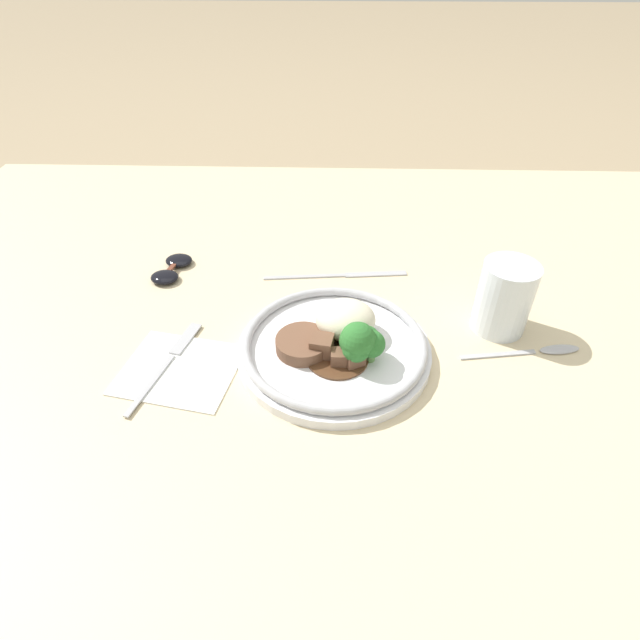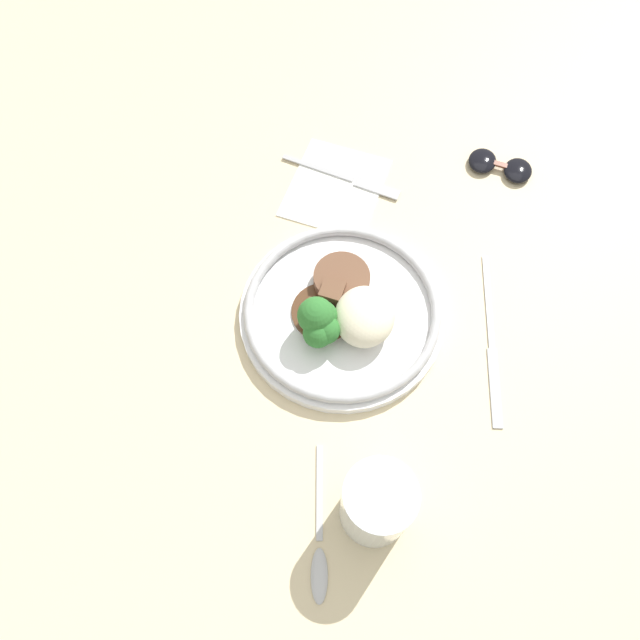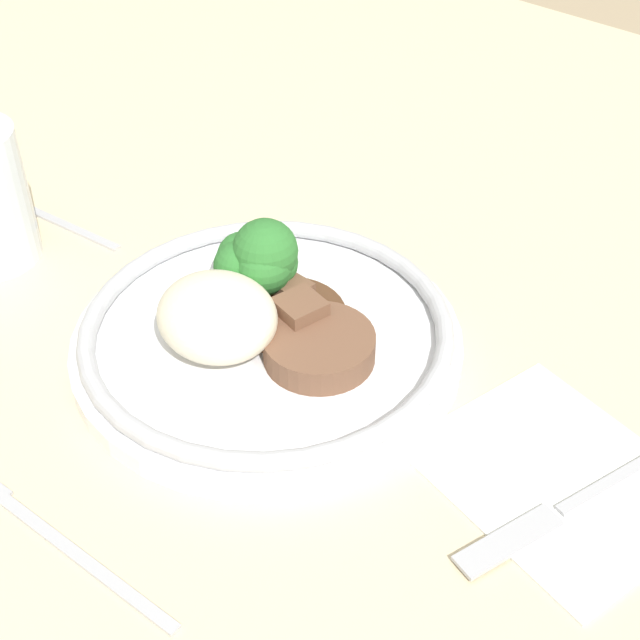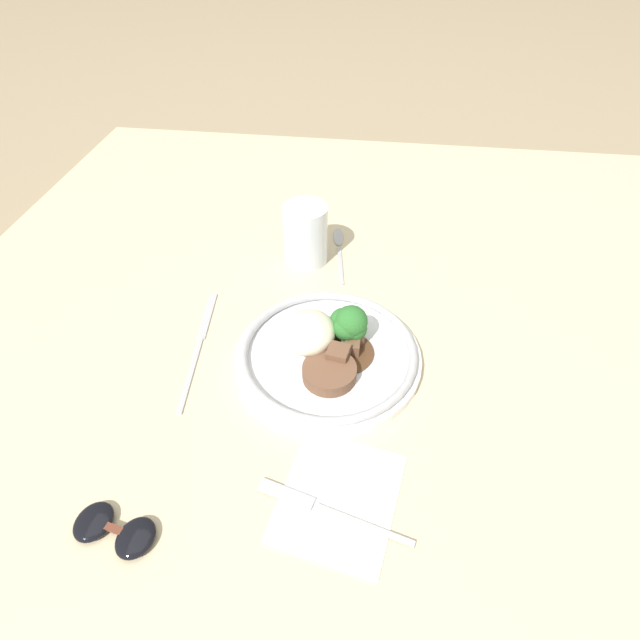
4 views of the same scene
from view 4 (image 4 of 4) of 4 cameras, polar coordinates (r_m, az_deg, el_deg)
name	(u,v)px [view 4 (image 4 of 4)]	position (r m, az deg, el deg)	size (l,w,h in m)	color
ground_plane	(336,398)	(0.71, 1.85, -8.92)	(8.00, 8.00, 0.00)	#998466
dining_table	(336,387)	(0.69, 1.89, -7.67)	(1.50, 1.29, 0.05)	beige
napkin	(339,497)	(0.57, 2.17, -19.56)	(0.16, 0.15, 0.00)	white
plate	(329,349)	(0.68, 1.03, -3.29)	(0.25, 0.25, 0.07)	white
juice_glass	(306,237)	(0.84, -1.66, 9.45)	(0.07, 0.07, 0.10)	orange
fork	(318,507)	(0.57, -0.22, -20.57)	(0.06, 0.17, 0.00)	#ADADB2
knife	(200,342)	(0.73, -13.59, -2.51)	(0.23, 0.03, 0.00)	#ADADB2
spoon	(339,244)	(0.90, 2.15, 8.72)	(0.16, 0.04, 0.01)	#ADADB2
sunglasses	(114,530)	(0.59, -22.44, -21.28)	(0.06, 0.10, 0.01)	black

